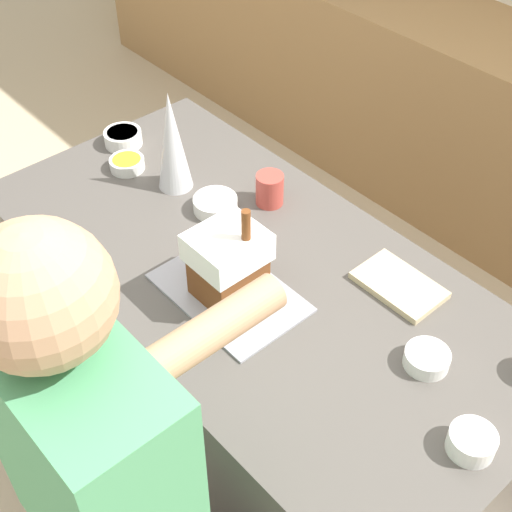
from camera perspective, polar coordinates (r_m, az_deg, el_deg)
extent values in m
plane|color=#C6B28E|center=(2.73, -0.22, -14.80)|extent=(12.00, 12.00, 0.00)
cube|color=#514C47|center=(2.36, -0.25, -8.94)|extent=(1.73, 0.86, 0.91)
cube|color=#9E9EA8|center=(1.95, -2.18, -2.94)|extent=(0.41, 0.27, 0.01)
cube|color=brown|center=(1.90, -2.23, -1.56)|extent=(0.15, 0.17, 0.12)
cube|color=white|center=(1.83, -2.31, 0.71)|extent=(0.17, 0.19, 0.08)
cylinder|color=brown|center=(1.77, -0.80, 2.50)|extent=(0.02, 0.02, 0.09)
cone|color=silver|center=(2.23, -6.74, 9.09)|extent=(0.11, 0.11, 0.34)
cylinder|color=white|center=(1.82, 13.50, -8.00)|extent=(0.11, 0.11, 0.04)
cylinder|color=white|center=(1.81, 13.59, -7.68)|extent=(0.09, 0.09, 0.01)
cylinder|color=white|center=(2.53, -10.59, 9.27)|extent=(0.13, 0.13, 0.05)
cylinder|color=white|center=(2.52, -10.64, 9.63)|extent=(0.11, 0.11, 0.01)
cylinder|color=silver|center=(2.41, -10.27, 7.27)|extent=(0.12, 0.12, 0.04)
cylinder|color=orange|center=(2.40, -10.31, 7.54)|extent=(0.09, 0.09, 0.01)
cylinder|color=white|center=(2.20, -3.27, 4.15)|extent=(0.14, 0.14, 0.04)
cylinder|color=white|center=(2.19, -3.29, 4.48)|extent=(0.11, 0.11, 0.01)
cylinder|color=white|center=(1.70, 16.87, -14.05)|extent=(0.11, 0.11, 0.05)
cylinder|color=green|center=(1.68, 17.01, -13.67)|extent=(0.09, 0.09, 0.01)
cube|color=#CCB78C|center=(2.00, 11.37, -2.30)|extent=(0.24, 0.15, 0.02)
cylinder|color=#B24238|center=(2.21, 1.10, 5.36)|extent=(0.09, 0.09, 0.10)
cube|color=#4C9966|center=(1.37, -13.19, -15.92)|extent=(0.45, 0.20, 0.66)
sphere|color=tan|center=(1.03, -17.03, -3.05)|extent=(0.22, 0.22, 0.22)
cylinder|color=tan|center=(1.31, -5.86, -7.41)|extent=(0.08, 0.45, 0.08)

